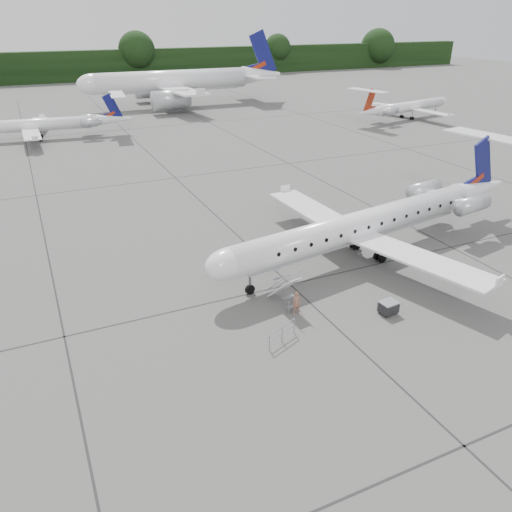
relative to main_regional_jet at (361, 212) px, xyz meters
name	(u,v)px	position (x,y,z in m)	size (l,w,h in m)	color
ground	(389,280)	(-0.03, -3.87, -3.73)	(320.00, 320.00, 0.00)	#555653
treeline	(94,66)	(-0.03, 126.13, 0.27)	(260.00, 4.00, 8.00)	black
main_regional_jet	(361,212)	(0.00, 0.00, 0.00)	(29.07, 20.93, 7.45)	white
airstair	(284,288)	(-8.26, -3.66, -2.56)	(0.85, 2.42, 2.34)	white
passenger	(297,303)	(-8.04, -5.01, -2.96)	(0.56, 0.37, 1.54)	#8D5E4D
safety_railing	(282,334)	(-10.21, -7.23, -3.23)	(2.20, 0.08, 1.00)	gray
baggage_cart	(388,307)	(-2.88, -7.39, -3.28)	(1.04, 0.84, 0.90)	#232326
bg_narrowbody	(171,70)	(7.26, 73.69, 3.24)	(38.80, 27.94, 13.93)	white
bg_regional_left	(31,119)	(-20.06, 53.26, -0.65)	(23.47, 16.90, 6.16)	white
bg_regional_right	(412,101)	(42.01, 43.45, -0.75)	(22.72, 16.36, 5.96)	white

